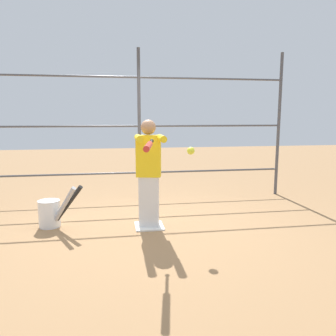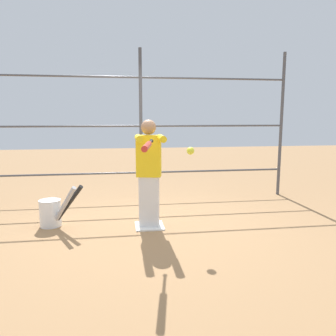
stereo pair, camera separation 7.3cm
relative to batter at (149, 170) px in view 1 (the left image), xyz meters
The scene contains 7 objects.
ground_plane 0.82m from the batter, 90.00° to the right, with size 24.00×24.00×0.00m, color #9E754C.
home_plate 0.81m from the batter, 90.00° to the right, with size 0.40×0.40×0.02m.
fence_backstop 1.71m from the batter, 90.00° to the right, with size 5.58×0.06×2.78m.
batter is the anchor object (origin of this frame).
baseball_bat_swinging 1.03m from the batter, 84.13° to the left, with size 0.21×0.91×0.08m.
softball_in_flight 0.75m from the batter, 134.23° to the left, with size 0.10×0.10×0.10m.
bat_bucket 1.52m from the batter, ahead, with size 0.67×0.55×0.65m.
Camera 1 is at (0.47, 4.48, 1.56)m, focal length 35.00 mm.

